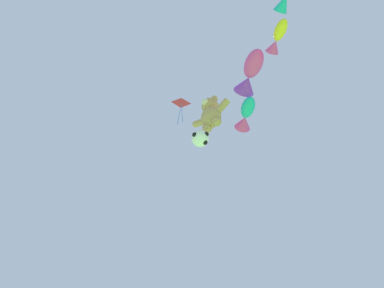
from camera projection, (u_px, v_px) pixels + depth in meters
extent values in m
ellipsoid|color=tan|center=(211.00, 117.00, 13.50)|extent=(1.14, 0.97, 1.39)
sphere|color=tan|center=(210.00, 106.00, 14.26)|extent=(0.95, 0.95, 0.95)
sphere|color=beige|center=(205.00, 102.00, 14.01)|extent=(0.40, 0.40, 0.40)
sphere|color=tan|center=(205.00, 106.00, 14.70)|extent=(0.39, 0.39, 0.39)
cylinder|color=tan|center=(199.00, 123.00, 14.06)|extent=(0.82, 0.37, 0.65)
sphere|color=tan|center=(207.00, 128.00, 13.15)|extent=(0.52, 0.52, 0.52)
sphere|color=tan|center=(214.00, 99.00, 14.38)|extent=(0.39, 0.39, 0.39)
cylinder|color=tan|center=(223.00, 105.00, 13.30)|extent=(0.82, 0.37, 0.65)
sphere|color=tan|center=(216.00, 121.00, 12.87)|extent=(0.52, 0.52, 0.52)
sphere|color=white|center=(200.00, 138.00, 12.49)|extent=(0.86, 0.86, 0.86)
sphere|color=black|center=(206.00, 134.00, 12.31)|extent=(0.24, 0.24, 0.24)
sphere|color=black|center=(202.00, 139.00, 12.87)|extent=(0.24, 0.24, 0.24)
sphere|color=black|center=(195.00, 135.00, 12.25)|extent=(0.24, 0.24, 0.24)
sphere|color=black|center=(205.00, 142.00, 12.23)|extent=(0.24, 0.24, 0.24)
ellipsoid|color=#19ADB2|center=(248.00, 108.00, 13.78)|extent=(1.46, 1.40, 0.61)
cone|color=#E53F9E|center=(244.00, 123.00, 14.46)|extent=(1.13, 1.15, 0.90)
sphere|color=black|center=(249.00, 99.00, 13.62)|extent=(0.16, 0.16, 0.16)
ellipsoid|color=#E53F9E|center=(254.00, 64.00, 12.98)|extent=(1.78, 1.64, 0.77)
cone|color=purple|center=(246.00, 85.00, 13.77)|extent=(1.35, 1.41, 1.13)
sphere|color=black|center=(256.00, 53.00, 12.81)|extent=(0.20, 0.20, 0.20)
ellipsoid|color=yellow|center=(280.00, 30.00, 11.44)|extent=(1.09, 0.99, 0.44)
cone|color=#E53F9E|center=(274.00, 46.00, 11.93)|extent=(0.81, 0.83, 0.64)
sphere|color=black|center=(283.00, 22.00, 11.32)|extent=(0.11, 0.11, 0.11)
cone|color=#19ADB2|center=(283.00, 3.00, 10.24)|extent=(0.84, 0.83, 0.57)
cube|color=red|center=(181.00, 103.00, 17.20)|extent=(0.90, 1.04, 1.35)
cylinder|color=blue|center=(179.00, 116.00, 16.29)|extent=(0.03, 0.20, 1.84)
cylinder|color=blue|center=(182.00, 113.00, 16.11)|extent=(0.03, 0.24, 1.82)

